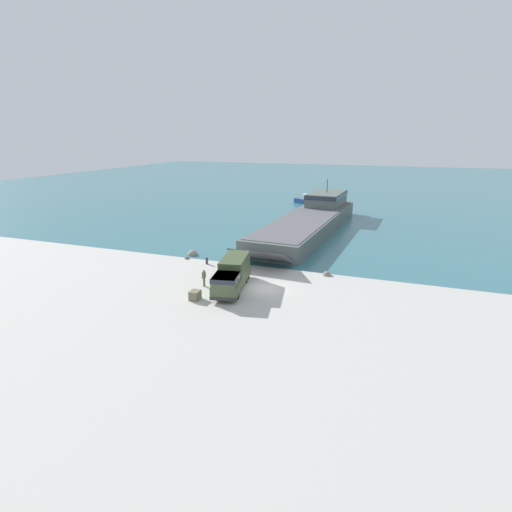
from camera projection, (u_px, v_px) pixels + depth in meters
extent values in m
plane|color=#B7B5AD|center=(265.00, 288.00, 41.33)|extent=(240.00, 240.00, 0.00)
cube|color=#336B75|center=(362.00, 185.00, 128.23)|extent=(240.00, 180.00, 0.01)
cube|color=#56605B|center=(308.00, 224.00, 65.60)|extent=(10.20, 37.31, 2.34)
cube|color=#56565B|center=(308.00, 217.00, 65.25)|extent=(9.46, 35.80, 0.08)
cube|color=#56605B|center=(327.00, 199.00, 76.18)|extent=(6.31, 10.63, 2.47)
cube|color=#28333D|center=(327.00, 195.00, 75.97)|extent=(6.48, 10.74, 0.74)
cylinder|color=#3F3F42|center=(327.00, 186.00, 75.47)|extent=(0.16, 0.16, 2.40)
cube|color=#56565B|center=(260.00, 256.00, 47.64)|extent=(7.20, 4.21, 2.20)
cube|color=#475638|center=(232.00, 280.00, 40.82)|extent=(3.95, 8.51, 1.15)
cube|color=#475638|center=(226.00, 280.00, 37.97)|extent=(2.79, 3.17, 0.86)
cube|color=#28333D|center=(226.00, 278.00, 37.91)|extent=(2.86, 3.21, 0.43)
cube|color=#3C492E|center=(235.00, 264.00, 41.76)|extent=(3.29, 5.56, 1.47)
cube|color=#2D2D2D|center=(223.00, 299.00, 37.15)|extent=(2.50, 0.70, 0.32)
cylinder|color=black|center=(237.00, 293.00, 38.37)|extent=(0.63, 1.28, 1.22)
cylinder|color=black|center=(216.00, 292.00, 38.68)|extent=(0.63, 1.28, 1.22)
cylinder|color=black|center=(245.00, 277.00, 42.65)|extent=(0.63, 1.28, 1.22)
cylinder|color=black|center=(227.00, 276.00, 42.96)|extent=(0.63, 1.28, 1.22)
cylinder|color=black|center=(247.00, 274.00, 43.69)|extent=(0.63, 1.28, 1.22)
cylinder|color=black|center=(229.00, 273.00, 44.00)|extent=(0.63, 1.28, 1.22)
cylinder|color=#566042|center=(205.00, 282.00, 41.75)|extent=(0.14, 0.14, 0.89)
cylinder|color=#566042|center=(204.00, 282.00, 41.59)|extent=(0.14, 0.14, 0.89)
cube|color=#566042|center=(204.00, 275.00, 41.44)|extent=(0.24, 0.44, 0.70)
sphere|color=tan|center=(204.00, 271.00, 41.31)|extent=(0.24, 0.24, 0.24)
cube|color=navy|center=(309.00, 202.00, 91.80)|extent=(7.38, 5.19, 1.08)
cube|color=silver|center=(307.00, 197.00, 91.86)|extent=(2.60, 2.29, 1.19)
cylinder|color=#333338|center=(207.00, 262.00, 48.92)|extent=(0.31, 0.31, 0.60)
sphere|color=#333338|center=(207.00, 259.00, 48.80)|extent=(0.36, 0.36, 0.36)
cube|color=#6B664C|center=(195.00, 295.00, 38.28)|extent=(0.89, 1.07, 0.89)
sphere|color=#66605B|center=(187.00, 259.00, 51.11)|extent=(0.60, 0.60, 0.60)
sphere|color=gray|center=(327.00, 275.00, 45.07)|extent=(0.94, 0.94, 0.94)
sphere|color=gray|center=(193.00, 255.00, 52.77)|extent=(1.35, 1.35, 1.35)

